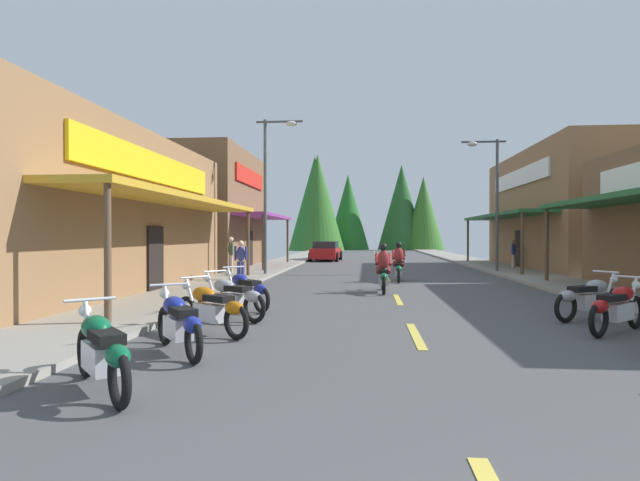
{
  "coord_description": "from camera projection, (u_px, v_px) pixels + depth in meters",
  "views": [
    {
      "loc": [
        -0.9,
        -1.0,
        1.81
      ],
      "look_at": [
        -2.81,
        20.24,
        1.6
      ],
      "focal_mm": 28.63,
      "sensor_mm": 36.0,
      "label": 1
    }
  ],
  "objects": [
    {
      "name": "ground",
      "position": [
        384.0,
        273.0,
        25.06
      ],
      "size": [
        9.92,
        78.46,
        0.1
      ],
      "primitive_type": "cube",
      "color": "#4C4C4F"
    },
    {
      "name": "sidewalk_left",
      "position": [
        260.0,
        270.0,
        25.62
      ],
      "size": [
        2.53,
        78.46,
        0.12
      ],
      "primitive_type": "cube",
      "color": "gray",
      "rests_on": "ground"
    },
    {
      "name": "sidewalk_right",
      "position": [
        514.0,
        272.0,
        24.5
      ],
      "size": [
        2.53,
        78.46,
        0.12
      ],
      "primitive_type": "cube",
      "color": "gray",
      "rests_on": "ground"
    },
    {
      "name": "centerline_dashes",
      "position": [
        381.0,
        266.0,
        29.71
      ],
      "size": [
        0.16,
        56.19,
        0.01
      ],
      "color": "#E0C64C",
      "rests_on": "ground"
    },
    {
      "name": "storefront_left_near",
      "position": [
        38.0,
        213.0,
        16.25
      ],
      "size": [
        9.53,
        13.58,
        5.03
      ],
      "color": "olive",
      "rests_on": "ground"
    },
    {
      "name": "storefront_left_far",
      "position": [
        188.0,
        210.0,
        29.21
      ],
      "size": [
        9.06,
        9.04,
        6.53
      ],
      "color": "brown",
      "rests_on": "ground"
    },
    {
      "name": "storefront_right_far",
      "position": [
        583.0,
        210.0,
        27.65
      ],
      "size": [
        8.6,
        13.63,
        6.38
      ],
      "color": "olive",
      "rests_on": "ground"
    },
    {
      "name": "streetlamp_left",
      "position": [
        272.0,
        176.0,
        22.6
      ],
      "size": [
        2.09,
        0.3,
        6.96
      ],
      "color": "#474C51",
      "rests_on": "ground"
    },
    {
      "name": "streetlamp_right",
      "position": [
        491.0,
        187.0,
        24.39
      ],
      "size": [
        2.09,
        0.3,
        6.41
      ],
      "color": "#474C51",
      "rests_on": "ground"
    },
    {
      "name": "motorcycle_parked_right_2",
      "position": [
        617.0,
        307.0,
        9.41
      ],
      "size": [
        1.66,
        1.5,
        1.04
      ],
      "rotation": [
        0.0,
        0.0,
        0.73
      ],
      "color": "black",
      "rests_on": "ground"
    },
    {
      "name": "motorcycle_parked_right_3",
      "position": [
        589.0,
        297.0,
        10.87
      ],
      "size": [
        1.89,
        1.18,
        1.04
      ],
      "rotation": [
        0.0,
        0.0,
        0.54
      ],
      "color": "black",
      "rests_on": "ground"
    },
    {
      "name": "motorcycle_parked_left_0",
      "position": [
        101.0,
        350.0,
        5.86
      ],
      "size": [
        1.51,
        1.66,
        1.04
      ],
      "rotation": [
        0.0,
        0.0,
        2.3
      ],
      "color": "black",
      "rests_on": "ground"
    },
    {
      "name": "motorcycle_parked_left_1",
      "position": [
        179.0,
        322.0,
        7.75
      ],
      "size": [
        1.36,
        1.77,
        1.04
      ],
      "rotation": [
        0.0,
        0.0,
        2.21
      ],
      "color": "black",
      "rests_on": "ground"
    },
    {
      "name": "motorcycle_parked_left_2",
      "position": [
        211.0,
        308.0,
        9.29
      ],
      "size": [
        1.77,
        1.36,
        1.04
      ],
      "rotation": [
        0.0,
        0.0,
        2.5
      ],
      "color": "black",
      "rests_on": "ground"
    },
    {
      "name": "motorcycle_parked_left_3",
      "position": [
        231.0,
        297.0,
        10.95
      ],
      "size": [
        1.83,
        1.27,
        1.04
      ],
      "rotation": [
        0.0,
        0.0,
        2.55
      ],
      "color": "black",
      "rests_on": "ground"
    },
    {
      "name": "motorcycle_parked_left_4",
      "position": [
        245.0,
        290.0,
        12.39
      ],
      "size": [
        1.6,
        1.57,
        1.04
      ],
      "rotation": [
        0.0,
        0.0,
        2.37
      ],
      "color": "black",
      "rests_on": "ground"
    },
    {
      "name": "rider_cruising_lead",
      "position": [
        383.0,
        272.0,
        16.19
      ],
      "size": [
        0.6,
        2.14,
        1.57
      ],
      "rotation": [
        0.0,
        0.0,
        1.56
      ],
      "color": "black",
      "rests_on": "ground"
    },
    {
      "name": "rider_cruising_trailing",
      "position": [
        399.0,
        265.0,
        19.98
      ],
      "size": [
        0.6,
        2.14,
        1.57
      ],
      "rotation": [
        0.0,
        0.0,
        1.51
      ],
      "color": "black",
      "rests_on": "ground"
    },
    {
      "name": "pedestrian_by_shop",
      "position": [
        514.0,
        253.0,
        26.89
      ],
      "size": [
        0.41,
        0.5,
        1.58
      ],
      "rotation": [
        0.0,
        0.0,
        2.61
      ],
      "color": "#B2A599",
      "rests_on": "ground"
    },
    {
      "name": "pedestrian_browsing",
      "position": [
        241.0,
        258.0,
        19.55
      ],
      "size": [
        0.55,
        0.36,
        1.62
      ],
      "rotation": [
        0.0,
        0.0,
        1.26
      ],
      "color": "#333F8C",
      "rests_on": "ground"
    },
    {
      "name": "pedestrian_waiting",
      "position": [
        231.0,
        253.0,
        23.2
      ],
      "size": [
        0.4,
        0.51,
        1.75
      ],
      "rotation": [
        0.0,
        0.0,
        0.52
      ],
      "color": "#B2A599",
      "rests_on": "ground"
    },
    {
      "name": "parked_car_curbside",
      "position": [
        326.0,
        251.0,
        36.65
      ],
      "size": [
        2.21,
        4.37,
        1.4
      ],
      "rotation": [
        0.0,
        0.0,
        1.53
      ],
      "color": "#B21919",
      "rests_on": "ground"
    },
    {
      "name": "treeline_backdrop",
      "position": [
        361.0,
        208.0,
        63.92
      ],
      "size": [
        19.56,
        12.21,
        11.67
      ],
      "color": "#214F23",
      "rests_on": "ground"
    }
  ]
}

